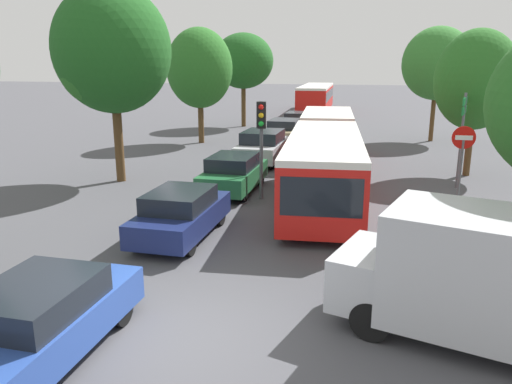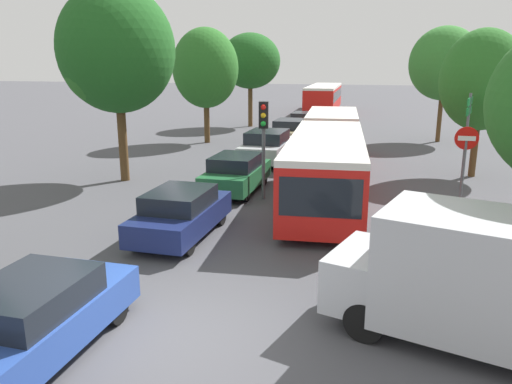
{
  "view_description": "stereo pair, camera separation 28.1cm",
  "coord_description": "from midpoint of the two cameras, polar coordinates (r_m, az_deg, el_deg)",
  "views": [
    {
      "loc": [
        3.09,
        -7.29,
        4.72
      ],
      "look_at": [
        0.2,
        5.79,
        1.2
      ],
      "focal_mm": 35.0,
      "sensor_mm": 36.0,
      "label": 1
    },
    {
      "loc": [
        3.36,
        -7.23,
        4.72
      ],
      "look_at": [
        0.2,
        5.79,
        1.2
      ],
      "focal_mm": 35.0,
      "sensor_mm": 36.0,
      "label": 2
    }
  ],
  "objects": [
    {
      "name": "tree_left_far",
      "position": [
        29.8,
        -6.75,
        13.86
      ],
      "size": [
        3.81,
        3.81,
        6.62
      ],
      "color": "#51381E",
      "rests_on": "ground"
    },
    {
      "name": "traffic_light",
      "position": [
        17.17,
        0.14,
        7.29
      ],
      "size": [
        0.35,
        0.38,
        3.4
      ],
      "rotation": [
        0.0,
        0.0,
        -1.43
      ],
      "color": "#56595E",
      "rests_on": "ground"
    },
    {
      "name": "tree_right_far",
      "position": [
        32.03,
        19.76,
        13.64
      ],
      "size": [
        4.06,
        4.06,
        6.72
      ],
      "color": "#51381E",
      "rests_on": "ground"
    },
    {
      "name": "queued_car_navy",
      "position": [
        13.83,
        -9.13,
        -2.44
      ],
      "size": [
        1.74,
        3.91,
        1.35
      ],
      "rotation": [
        0.0,
        0.0,
        1.55
      ],
      "color": "navy",
      "rests_on": "ground"
    },
    {
      "name": "queued_car_blue",
      "position": [
        9.03,
        -24.2,
        -13.19
      ],
      "size": [
        1.75,
        3.94,
        1.35
      ],
      "rotation": [
        0.0,
        0.0,
        1.55
      ],
      "color": "#284799",
      "rests_on": "ground"
    },
    {
      "name": "queued_car_green",
      "position": [
        18.53,
        -3.01,
        2.17
      ],
      "size": [
        1.78,
        4.02,
        1.38
      ],
      "rotation": [
        0.0,
        0.0,
        1.55
      ],
      "color": "#236638",
      "rests_on": "ground"
    },
    {
      "name": "no_entry_sign",
      "position": [
        16.55,
        22.01,
        3.75
      ],
      "size": [
        0.7,
        0.08,
        2.82
      ],
      "rotation": [
        0.0,
        0.0,
        -1.57
      ],
      "color": "#56595E",
      "rests_on": "ground"
    },
    {
      "name": "tree_left_mid",
      "position": [
        20.51,
        -16.78,
        14.99
      ],
      "size": [
        4.48,
        4.48,
        7.59
      ],
      "color": "#51381E",
      "rests_on": "ground"
    },
    {
      "name": "queued_car_silver",
      "position": [
        23.95,
        0.48,
        5.24
      ],
      "size": [
        1.98,
        4.46,
        1.53
      ],
      "rotation": [
        0.0,
        0.0,
        1.55
      ],
      "color": "#B7BABF",
      "rests_on": "ground"
    },
    {
      "name": "tree_right_mid",
      "position": [
        22.55,
        23.46,
        11.4
      ],
      "size": [
        3.31,
        3.31,
        6.02
      ],
      "color": "#51381E",
      "rests_on": "ground"
    },
    {
      "name": "queued_car_tan",
      "position": [
        29.48,
        3.0,
        6.92
      ],
      "size": [
        1.86,
        4.19,
        1.44
      ],
      "rotation": [
        0.0,
        0.0,
        1.55
      ],
      "color": "tan",
      "rests_on": "ground"
    },
    {
      "name": "ground_plane",
      "position": [
        9.24,
        -10.29,
        -16.26
      ],
      "size": [
        200.0,
        200.0,
        0.0
      ],
      "primitive_type": "plane",
      "color": "#47474C"
    },
    {
      "name": "tree_left_distant",
      "position": [
        37.41,
        -1.71,
        14.58
      ],
      "size": [
        4.36,
        4.36,
        6.72
      ],
      "color": "#51381E",
      "rests_on": "ground"
    },
    {
      "name": "articulated_bus",
      "position": [
        20.15,
        7.56,
        4.95
      ],
      "size": [
        3.43,
        15.83,
        2.33
      ],
      "rotation": [
        0.0,
        0.0,
        -1.5
      ],
      "color": "red",
      "rests_on": "ground"
    },
    {
      "name": "queued_car_red",
      "position": [
        34.68,
        4.56,
        7.99
      ],
      "size": [
        1.74,
        3.93,
        1.35
      ],
      "rotation": [
        0.0,
        0.0,
        1.55
      ],
      "color": "#B21E19",
      "rests_on": "ground"
    },
    {
      "name": "direction_sign_post",
      "position": [
        20.25,
        22.22,
        7.5
      ],
      "size": [
        0.41,
        1.37,
        3.6
      ],
      "rotation": [
        0.0,
        0.0,
        2.89
      ],
      "color": "#56595E",
      "rests_on": "ground"
    },
    {
      "name": "white_van",
      "position": [
        9.23,
        25.24,
        -8.91
      ],
      "size": [
        5.35,
        3.34,
        2.31
      ],
      "rotation": [
        0.0,
        0.0,
        2.84
      ],
      "color": "#B7BABF",
      "rests_on": "ground"
    },
    {
      "name": "city_bus_rear",
      "position": [
        48.79,
        6.71,
        10.78
      ],
      "size": [
        2.8,
        11.72,
        2.51
      ],
      "rotation": [
        0.0,
        0.0,
        1.59
      ],
      "color": "red",
      "rests_on": "ground"
    }
  ]
}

